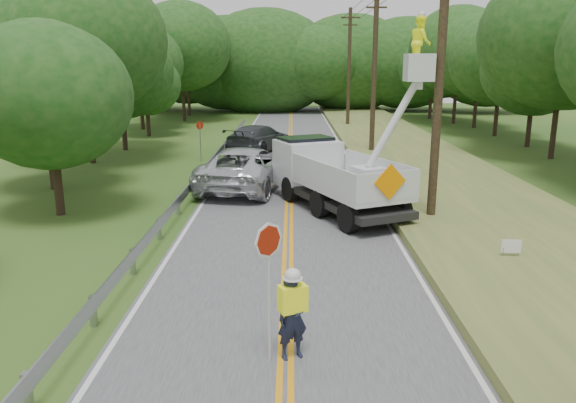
{
  "coord_description": "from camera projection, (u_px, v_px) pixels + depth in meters",
  "views": [
    {
      "loc": [
        0.11,
        -9.78,
        5.44
      ],
      "look_at": [
        0.0,
        6.0,
        1.5
      ],
      "focal_mm": 34.52,
      "sensor_mm": 36.0,
      "label": 1
    }
  ],
  "objects": [
    {
      "name": "treeline_right",
      "position": [
        558.0,
        50.0,
        32.23
      ],
      "size": [
        10.19,
        54.72,
        11.1
      ],
      "color": "#332319",
      "rests_on": "ground"
    },
    {
      "name": "flagger",
      "position": [
        292.0,
        310.0,
        10.28
      ],
      "size": [
        1.03,
        0.69,
        2.7
      ],
      "color": "#191E33",
      "rests_on": "road"
    },
    {
      "name": "stop_sign_permanent",
      "position": [
        200.0,
        135.0,
        31.29
      ],
      "size": [
        0.38,
        0.34,
        2.3
      ],
      "color": "gray",
      "rests_on": "ground"
    },
    {
      "name": "treeline_left",
      "position": [
        140.0,
        55.0,
        39.84
      ],
      "size": [
        10.77,
        57.59,
        11.2
      ],
      "color": "#332319",
      "rests_on": "ground"
    },
    {
      "name": "suv_silver",
      "position": [
        246.0,
        168.0,
        24.53
      ],
      "size": [
        4.28,
        7.16,
        1.86
      ],
      "primitive_type": "imported",
      "rotation": [
        0.0,
        0.0,
        2.95
      ],
      "color": "silver",
      "rests_on": "road"
    },
    {
      "name": "tall_grass_verge",
      "position": [
        451.0,
        188.0,
        24.3
      ],
      "size": [
        7.0,
        96.0,
        0.3
      ],
      "primitive_type": "cube",
      "color": "#536832",
      "rests_on": "ground"
    },
    {
      "name": "treeline_horizon",
      "position": [
        288.0,
        63.0,
        64.21
      ],
      "size": [
        56.01,
        14.26,
        12.34
      ],
      "color": "#144313",
      "rests_on": "ground"
    },
    {
      "name": "guardrail",
      "position": [
        201.0,
        174.0,
        25.16
      ],
      "size": [
        0.18,
        48.0,
        0.77
      ],
      "color": "gray",
      "rests_on": "ground"
    },
    {
      "name": "ground",
      "position": [
        286.0,
        350.0,
        10.81
      ],
      "size": [
        140.0,
        140.0,
        0.0
      ],
      "primitive_type": "plane",
      "color": "#255119",
      "rests_on": "ground"
    },
    {
      "name": "bucket_truck",
      "position": [
        331.0,
        167.0,
        21.39
      ],
      "size": [
        5.46,
        7.43,
        6.93
      ],
      "color": "black",
      "rests_on": "road"
    },
    {
      "name": "suv_darkgrey",
      "position": [
        259.0,
        138.0,
        35.1
      ],
      "size": [
        4.43,
        6.19,
        1.66
      ],
      "primitive_type": "imported",
      "rotation": [
        0.0,
        0.0,
        2.73
      ],
      "color": "#383A40",
      "rests_on": "road"
    },
    {
      "name": "road",
      "position": [
        289.0,
        190.0,
        24.39
      ],
      "size": [
        7.2,
        96.0,
        0.03
      ],
      "color": "#464649",
      "rests_on": "ground"
    },
    {
      "name": "yard_sign",
      "position": [
        511.0,
        247.0,
        15.16
      ],
      "size": [
        0.53,
        0.07,
        0.77
      ],
      "color": "white",
      "rests_on": "ground"
    },
    {
      "name": "utility_poles",
      "position": [
        396.0,
        67.0,
        26.0
      ],
      "size": [
        1.6,
        43.3,
        10.0
      ],
      "color": "black",
      "rests_on": "ground"
    }
  ]
}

